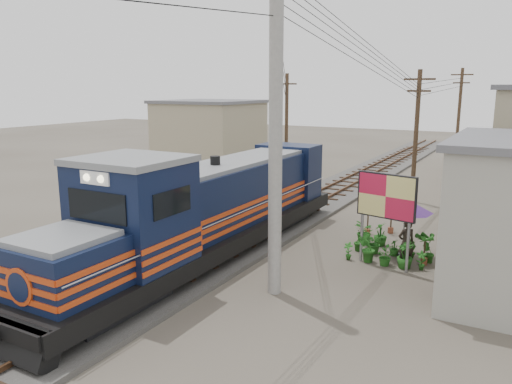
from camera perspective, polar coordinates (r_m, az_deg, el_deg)
The scene contains 14 objects.
ground at distance 17.60m, azimuth -7.47°, elevation -8.51°, with size 120.00×120.00×0.00m, color #473F35.
ballast at distance 25.94m, azimuth 5.73°, elevation -1.58°, with size 3.60×70.00×0.16m, color #595651.
track at distance 25.89m, azimuth 5.74°, elevation -1.19°, with size 1.15×70.00×0.12m.
locomotive at distance 17.88m, azimuth -5.66°, elevation -2.24°, with size 3.00×16.31×4.04m.
utility_pole_main at distance 14.26m, azimuth 2.25°, elevation 7.42°, with size 0.40×0.40×10.00m.
wooden_pole_mid at distance 27.83m, azimuth 17.82°, elevation 6.35°, with size 1.60×0.24×7.00m.
wooden_pole_far at distance 41.57m, azimuth 22.16°, elevation 8.07°, with size 1.60×0.24×7.50m.
wooden_pole_left at distance 34.66m, azimuth 3.51°, elevation 7.89°, with size 1.60×0.24×7.00m.
power_lines at distance 23.94m, azimuth 4.31°, elevation 15.38°, with size 9.65×19.00×3.30m.
shophouse_left at distance 35.51m, azimuth -5.27°, elevation 6.23°, with size 6.30×6.30×5.20m.
billboard at distance 17.38m, azimuth 14.65°, elevation -0.78°, with size 2.09×0.58×3.27m.
market_umbrella at distance 18.78m, azimuth 16.71°, elevation -1.51°, with size 2.40×2.40×2.18m.
vendor at distance 18.05m, azimuth 16.78°, elevation -5.61°, with size 0.61×0.40×1.67m, color black.
plant_nursery at distance 19.16m, azimuth 13.93°, elevation -5.70°, with size 3.45×3.10×1.02m.
Camera 1 is at (9.91, -13.19, 6.13)m, focal length 35.00 mm.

